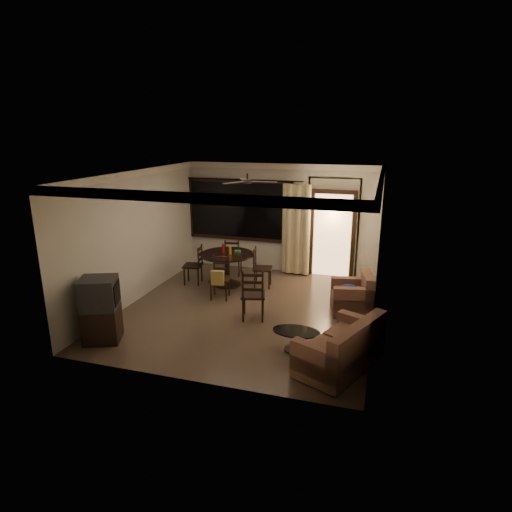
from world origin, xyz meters
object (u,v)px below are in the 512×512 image
(dining_chair_south, at_px, (220,285))
(sofa, at_px, (343,350))
(dining_chair_north, at_px, (233,264))
(side_chair, at_px, (253,304))
(dining_chair_east, at_px, (262,275))
(coffee_table, at_px, (296,337))
(tv_cabinet, at_px, (101,310))
(armchair, at_px, (354,296))
(dining_chair_west, at_px, (194,272))
(dining_table, at_px, (227,260))

(dining_chair_south, bearing_deg, sofa, -46.53)
(dining_chair_north, bearing_deg, sofa, 120.28)
(side_chair, bearing_deg, dining_chair_east, -93.95)
(dining_chair_east, relative_size, coffee_table, 1.18)
(dining_chair_south, xyz_separation_m, dining_chair_north, (-0.27, 1.62, -0.02))
(tv_cabinet, relative_size, coffee_table, 1.44)
(sofa, distance_m, armchair, 2.30)
(coffee_table, bearing_deg, dining_chair_east, 116.57)
(dining_chair_east, xyz_separation_m, side_chair, (0.33, -1.80, 0.03))
(dining_chair_east, height_order, dining_chair_north, same)
(sofa, xyz_separation_m, coffee_table, (-0.81, 0.38, -0.09))
(armchair, xyz_separation_m, coffee_table, (-0.80, -1.92, -0.09))
(dining_chair_west, relative_size, tv_cabinet, 0.82)
(dining_chair_west, relative_size, sofa, 0.56)
(dining_chair_west, xyz_separation_m, dining_chair_south, (0.96, -0.71, 0.02))
(dining_table, height_order, tv_cabinet, tv_cabinet)
(armchair, bearing_deg, tv_cabinet, -159.43)
(armchair, height_order, side_chair, side_chair)
(coffee_table, bearing_deg, tv_cabinet, -169.16)
(dining_table, distance_m, dining_chair_west, 0.90)
(dining_chair_south, bearing_deg, dining_chair_west, 134.30)
(dining_table, distance_m, dining_chair_east, 0.90)
(coffee_table, distance_m, side_chair, 1.46)
(coffee_table, height_order, side_chair, side_chair)
(dining_chair_east, distance_m, tv_cabinet, 3.96)
(sofa, bearing_deg, coffee_table, 179.08)
(dining_chair_west, distance_m, dining_chair_south, 1.20)
(dining_table, relative_size, dining_chair_west, 1.33)
(armchair, bearing_deg, dining_chair_south, 170.93)
(sofa, relative_size, coffee_table, 2.11)
(dining_chair_east, bearing_deg, sofa, -154.55)
(dining_chair_east, relative_size, dining_chair_north, 1.00)
(sofa, xyz_separation_m, side_chair, (-1.87, 1.38, -0.01))
(sofa, bearing_deg, dining_chair_east, 148.95)
(dining_chair_west, height_order, coffee_table, dining_chair_west)
(dining_chair_east, bearing_deg, dining_chair_west, 90.00)
(dining_chair_south, bearing_deg, tv_cabinet, -126.42)
(coffee_table, bearing_deg, dining_chair_south, 138.93)
(dining_table, xyz_separation_m, dining_chair_east, (0.82, 0.13, -0.34))
(dining_chair_east, distance_m, dining_chair_north, 1.15)
(dining_table, relative_size, sofa, 0.74)
(armchair, bearing_deg, dining_chair_north, 143.18)
(tv_cabinet, distance_m, armchair, 4.88)
(tv_cabinet, bearing_deg, armchair, 9.34)
(dining_table, height_order, dining_chair_west, dining_table)
(dining_chair_south, xyz_separation_m, side_chair, (1.02, -0.82, 0.01))
(dining_chair_north, relative_size, side_chair, 0.91)
(dining_chair_west, bearing_deg, dining_chair_east, 90.00)
(dining_chair_east, distance_m, dining_chair_south, 1.20)
(tv_cabinet, xyz_separation_m, coffee_table, (3.34, 0.64, -0.35))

